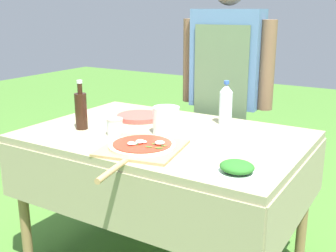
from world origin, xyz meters
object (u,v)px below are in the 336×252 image
at_px(pizza_on_peel, 141,147).
at_px(sauce_jar, 115,128).
at_px(prep_table, 165,151).
at_px(plate_stack, 139,117).
at_px(water_bottle, 226,104).
at_px(herb_container, 237,168).
at_px(mixing_tub, 167,120).
at_px(person_cook, 226,83).
at_px(oil_bottle, 81,110).

height_order(pizza_on_peel, sauce_jar, sauce_jar).
distance_m(prep_table, pizza_on_peel, 0.30).
xyz_separation_m(prep_table, plate_stack, (-0.27, 0.16, 0.10)).
relative_size(prep_table, water_bottle, 5.84).
bearing_deg(herb_container, water_bottle, 117.45).
bearing_deg(prep_table, mixing_tub, 28.55).
height_order(water_bottle, sauce_jar, water_bottle).
bearing_deg(mixing_tub, sauce_jar, -140.75).
height_order(water_bottle, plate_stack, water_bottle).
relative_size(prep_table, pizza_on_peel, 2.32).
distance_m(person_cook, plate_stack, 0.60).
distance_m(herb_container, mixing_tub, 0.60).
relative_size(herb_container, plate_stack, 0.79).
height_order(person_cook, oil_bottle, person_cook).
distance_m(pizza_on_peel, plate_stack, 0.55).
bearing_deg(sauce_jar, herb_container, -12.50).
xyz_separation_m(herb_container, mixing_tub, (-0.51, 0.32, 0.04)).
bearing_deg(sauce_jar, mixing_tub, 39.25).
relative_size(mixing_tub, plate_stack, 0.53).
xyz_separation_m(herb_container, plate_stack, (-0.79, 0.48, -0.01)).
xyz_separation_m(person_cook, plate_stack, (-0.31, -0.49, -0.15)).
bearing_deg(person_cook, pizza_on_peel, 88.03).
bearing_deg(herb_container, pizza_on_peel, 175.62).
height_order(water_bottle, herb_container, water_bottle).
height_order(water_bottle, mixing_tub, water_bottle).
height_order(prep_table, person_cook, person_cook).
distance_m(person_cook, sauce_jar, 0.85).
xyz_separation_m(person_cook, sauce_jar, (-0.23, -0.81, -0.12)).
relative_size(oil_bottle, plate_stack, 0.99).
distance_m(prep_table, mixing_tub, 0.16).
relative_size(oil_bottle, herb_container, 1.26).
xyz_separation_m(pizza_on_peel, sauce_jar, (-0.24, 0.12, 0.02)).
relative_size(oil_bottle, water_bottle, 1.08).
height_order(person_cook, sauce_jar, person_cook).
xyz_separation_m(prep_table, pizza_on_peel, (0.05, -0.28, 0.11)).
xyz_separation_m(water_bottle, mixing_tub, (-0.18, -0.32, -0.04)).
distance_m(herb_container, sauce_jar, 0.72).
relative_size(prep_table, mixing_tub, 10.16).
relative_size(prep_table, oil_bottle, 5.41).
xyz_separation_m(prep_table, mixing_tub, (0.01, 0.00, 0.16)).
bearing_deg(pizza_on_peel, plate_stack, 114.90).
distance_m(water_bottle, sauce_jar, 0.61).
distance_m(plate_stack, sauce_jar, 0.33).
relative_size(herb_container, sauce_jar, 2.38).
distance_m(person_cook, herb_container, 1.08).
bearing_deg(water_bottle, plate_stack, -161.29).
height_order(plate_stack, sauce_jar, sauce_jar).
height_order(prep_table, oil_bottle, oil_bottle).
bearing_deg(oil_bottle, plate_stack, 66.89).
height_order(person_cook, water_bottle, person_cook).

